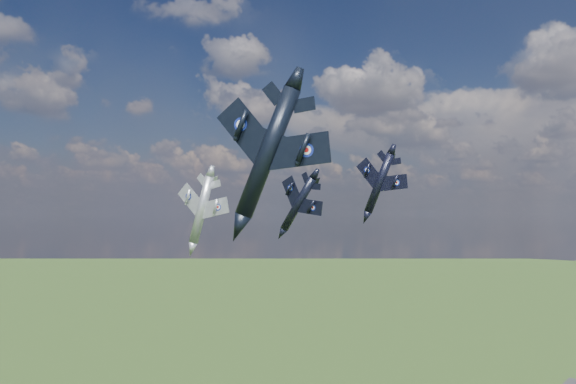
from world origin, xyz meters
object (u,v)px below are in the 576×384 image
Objects in this scene: jet_right_navy at (268,152)px; jet_left_silver at (202,210)px; jet_lead_navy at (298,204)px; jet_high_navy at (379,183)px.

jet_right_navy is 47.88m from jet_left_silver.
jet_right_navy reaches higher than jet_lead_navy.
jet_lead_navy is at bearing 2.14° from jet_left_silver.
jet_right_navy reaches higher than jet_high_navy.
jet_high_navy reaches higher than jet_left_silver.
jet_left_silver is (-24.84, -14.28, -4.10)m from jet_high_navy.
jet_lead_navy is at bearing 101.64° from jet_right_navy.
jet_lead_navy is 38.61m from jet_right_navy.
jet_left_silver is at bearing -168.35° from jet_lead_navy.
jet_high_navy is 28.94m from jet_left_silver.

